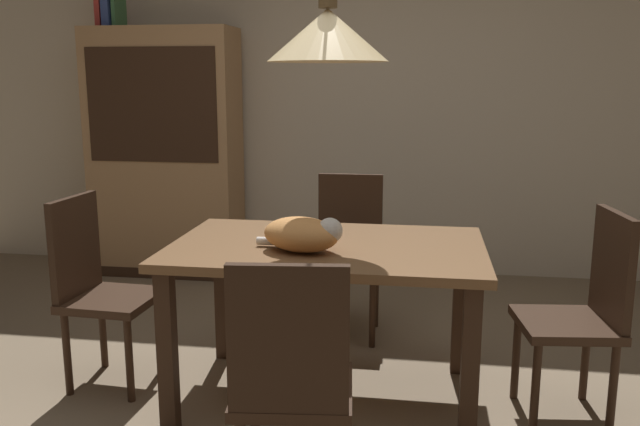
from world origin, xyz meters
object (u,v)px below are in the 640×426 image
at_px(hutch_bookcase, 166,158).
at_px(chair_left_side, 97,283).
at_px(cat_sleeping, 303,234).
at_px(chair_far_back, 348,247).
at_px(chair_right_side, 585,307).
at_px(book_red_tall, 103,8).
at_px(book_green_slim, 119,9).
at_px(pendant_lamp, 328,34).
at_px(book_blue_wide, 112,11).
at_px(dining_table, 327,266).
at_px(chair_near_front, 291,379).

bearing_deg(hutch_bookcase, chair_left_side, -78.49).
height_order(cat_sleeping, hutch_bookcase, hutch_bookcase).
xyz_separation_m(chair_far_back, chair_left_side, (-1.13, -0.87, 0.00)).
bearing_deg(chair_right_side, chair_far_back, 142.41).
height_order(chair_far_back, book_red_tall, book_red_tall).
xyz_separation_m(chair_left_side, book_green_slim, (-0.70, 1.90, 1.47)).
xyz_separation_m(cat_sleeping, pendant_lamp, (0.08, 0.15, 0.84)).
bearing_deg(book_green_slim, book_blue_wide, 180.00).
bearing_deg(chair_left_side, dining_table, -0.23).
bearing_deg(pendant_lamp, chair_far_back, 90.07).
distance_m(dining_table, hutch_bookcase, 2.45).
distance_m(chair_far_back, chair_right_side, 1.42).
bearing_deg(chair_near_front, hutch_bookcase, 118.69).
relative_size(chair_left_side, pendant_lamp, 0.72).
bearing_deg(hutch_bookcase, book_blue_wide, 179.77).
bearing_deg(book_blue_wide, book_green_slim, 0.00).
bearing_deg(book_red_tall, chair_right_side, -31.72).
bearing_deg(chair_near_front, dining_table, 90.55).
distance_m(dining_table, chair_right_side, 1.14).
xyz_separation_m(chair_far_back, book_red_tall, (-1.94, 1.03, 1.48)).
bearing_deg(chair_left_side, cat_sleeping, -8.32).
bearing_deg(pendant_lamp, chair_near_front, -89.45).
xyz_separation_m(dining_table, pendant_lamp, (0.00, 0.00, 1.01)).
distance_m(chair_far_back, cat_sleeping, 1.08).
distance_m(cat_sleeping, book_green_slim, 2.93).
relative_size(chair_right_side, book_red_tall, 3.32).
relative_size(chair_near_front, chair_left_side, 1.00).
bearing_deg(pendant_lamp, hutch_bookcase, 128.47).
relative_size(pendant_lamp, book_green_slim, 5.00).
height_order(dining_table, hutch_bookcase, hutch_bookcase).
height_order(chair_right_side, book_blue_wide, book_blue_wide).
xyz_separation_m(hutch_bookcase, book_green_slim, (-0.31, 0.00, 1.09)).
bearing_deg(book_green_slim, dining_table, -46.28).
bearing_deg(pendant_lamp, chair_left_side, 179.77).
xyz_separation_m(chair_far_back, hutch_bookcase, (-1.51, 1.03, 0.38)).
bearing_deg(book_red_tall, dining_table, -44.45).
distance_m(chair_far_back, book_blue_wide, 2.59).
height_order(hutch_bookcase, book_blue_wide, book_blue_wide).
height_order(chair_left_side, chair_right_side, same).
relative_size(chair_right_side, book_blue_wide, 3.88).
xyz_separation_m(chair_far_back, book_green_slim, (-1.82, 1.03, 1.47)).
height_order(chair_left_side, pendant_lamp, pendant_lamp).
distance_m(cat_sleeping, book_blue_wide, 2.96).
height_order(chair_far_back, pendant_lamp, pendant_lamp).
relative_size(chair_far_back, hutch_bookcase, 0.50).
relative_size(cat_sleeping, hutch_bookcase, 0.22).
distance_m(dining_table, chair_far_back, 0.89).
relative_size(dining_table, chair_near_front, 1.51).
relative_size(pendant_lamp, hutch_bookcase, 0.70).
distance_m(chair_right_side, pendant_lamp, 1.61).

